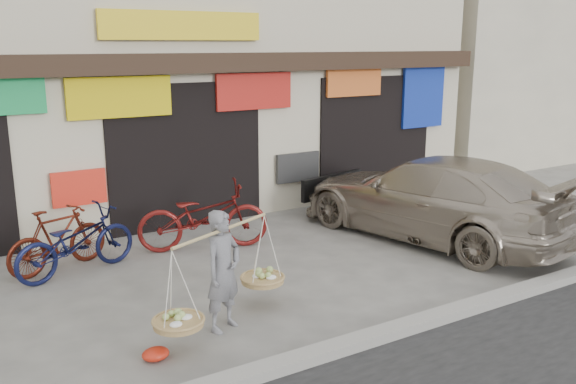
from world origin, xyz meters
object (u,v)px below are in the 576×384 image
street_vendor (223,276)px  suv (431,197)px  bike_0 (76,242)px  bike_1 (58,239)px  bike_2 (203,216)px

street_vendor → suv: bearing=-7.7°
street_vendor → suv: size_ratio=0.37×
bike_0 → bike_1: bearing=15.9°
bike_0 → suv: (5.84, -1.42, 0.23)m
street_vendor → bike_1: (-1.31, 3.12, -0.19)m
bike_1 → bike_2: (2.29, -0.25, 0.08)m
bike_0 → suv: size_ratio=0.36×
street_vendor → bike_1: size_ratio=1.20×
street_vendor → bike_2: bearing=47.0°
street_vendor → suv: street_vendor is taller
bike_2 → suv: (3.74, -1.48, 0.16)m
bike_1 → bike_2: 2.31m
street_vendor → suv: (4.73, 1.39, 0.05)m
street_vendor → bike_0: 3.03m
bike_0 → bike_2: bike_2 is taller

